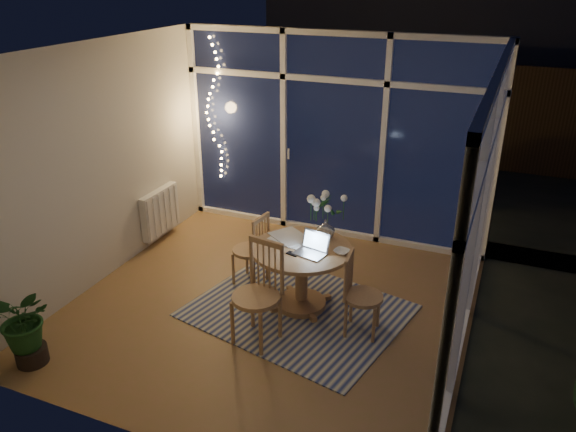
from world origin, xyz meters
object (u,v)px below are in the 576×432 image
object	(u,v)px
chair_left	(250,248)
chair_right	(363,295)
flower_vase	(326,228)
potted_plant	(26,327)
chair_front	(256,295)
dining_table	(301,278)
laptop	(310,244)

from	to	relation	value
chair_left	chair_right	distance (m)	1.48
flower_vase	potted_plant	size ratio (longest dim) A/B	0.28
chair_left	chair_front	size ratio (longest dim) A/B	0.85
dining_table	potted_plant	size ratio (longest dim) A/B	1.34
chair_front	dining_table	bearing A→B (deg)	86.18
chair_right	flower_vase	bearing A→B (deg)	42.68
chair_front	potted_plant	distance (m)	2.04
dining_table	flower_vase	bearing A→B (deg)	64.82
chair_right	flower_vase	xyz separation A→B (m)	(-0.57, 0.51, 0.37)
chair_front	laptop	size ratio (longest dim) A/B	3.37
flower_vase	chair_left	bearing A→B (deg)	-175.15
dining_table	chair_front	world-z (taller)	chair_front
chair_front	flower_vase	bearing A→B (deg)	82.52
flower_vase	dining_table	bearing A→B (deg)	-115.18
chair_right	flower_vase	distance (m)	0.85
dining_table	flower_vase	xyz separation A→B (m)	(0.14, 0.31, 0.45)
chair_front	potted_plant	xyz separation A→B (m)	(-1.73, -1.06, -0.13)
chair_left	potted_plant	bearing A→B (deg)	-23.63
chair_front	chair_left	bearing A→B (deg)	128.86
chair_right	chair_left	bearing A→B (deg)	67.54
dining_table	chair_left	size ratio (longest dim) A/B	1.18
dining_table	potted_plant	xyz separation A→B (m)	(-1.91, -1.78, 0.03)
chair_left	flower_vase	bearing A→B (deg)	102.09
potted_plant	laptop	bearing A→B (deg)	39.53
dining_table	chair_right	bearing A→B (deg)	-16.17
dining_table	laptop	size ratio (longest dim) A/B	3.37
chair_right	laptop	xyz separation A→B (m)	(-0.59, 0.10, 0.38)
chair_left	chair_front	xyz separation A→B (m)	(0.53, -0.95, 0.08)
chair_left	chair_right	world-z (taller)	chair_left
chair_front	flower_vase	world-z (taller)	chair_front
laptop	flower_vase	bearing A→B (deg)	100.48
dining_table	chair_left	bearing A→B (deg)	161.56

